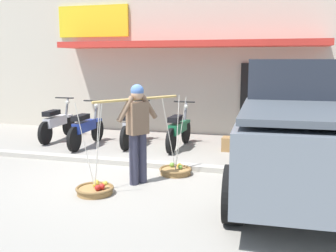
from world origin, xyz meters
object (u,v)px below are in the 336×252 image
fruit_basket_left_side (175,170)px  wooden_crate (232,144)px  fruit_vendor (138,127)px  motorcycle_second_in_row (86,128)px  motorcycle_end_of_row (179,130)px  motorcycle_nearest_shop (57,123)px  parked_truck (303,127)px  fruit_basket_right_side (95,189)px  motorcycle_third_in_row (134,127)px

fruit_basket_left_side → wooden_crate: fruit_basket_left_side is taller
fruit_vendor → wooden_crate: bearing=66.7°
motorcycle_second_in_row → wooden_crate: motorcycle_second_in_row is taller
fruit_basket_left_side → motorcycle_end_of_row: size_ratio=0.80×
motorcycle_nearest_shop → motorcycle_second_in_row: same height
fruit_vendor → motorcycle_end_of_row: (-0.01, 2.81, -0.52)m
parked_truck → motorcycle_end_of_row: bearing=138.2°
motorcycle_nearest_shop → motorcycle_second_in_row: bearing=-24.1°
motorcycle_end_of_row → fruit_basket_right_side: bearing=-97.4°
fruit_basket_right_side → wooden_crate: bearing=64.5°
fruit_basket_right_side → motorcycle_third_in_row: 3.62m
fruit_basket_left_side → motorcycle_nearest_shop: 4.40m
fruit_basket_left_side → motorcycle_nearest_shop: size_ratio=0.80×
motorcycle_third_in_row → wooden_crate: motorcycle_third_in_row is taller
fruit_vendor → fruit_basket_left_side: (0.47, 0.70, -0.90)m
fruit_basket_right_side → motorcycle_nearest_shop: (-2.86, 3.57, 0.37)m
parked_truck → motorcycle_second_in_row: bearing=158.2°
wooden_crate → motorcycle_end_of_row: bearing=-176.5°
motorcycle_nearest_shop → parked_truck: size_ratio=0.38×
fruit_basket_right_side → parked_truck: 3.45m
fruit_basket_right_side → wooden_crate: fruit_basket_right_side is taller
parked_truck → motorcycle_nearest_shop: bearing=157.8°
fruit_vendor → motorcycle_second_in_row: fruit_vendor is taller
fruit_vendor → wooden_crate: (1.24, 2.89, -0.82)m
parked_truck → wooden_crate: 2.96m
fruit_basket_left_side → parked_truck: bearing=-7.0°
fruit_basket_left_side → motorcycle_end_of_row: 2.20m
motorcycle_third_in_row → fruit_vendor: bearing=-67.8°
fruit_basket_right_side → motorcycle_end_of_row: size_ratio=0.80×
fruit_basket_right_side → parked_truck: size_ratio=0.30×
motorcycle_nearest_shop → wooden_crate: (4.57, 0.01, -0.29)m
motorcycle_second_in_row → parked_truck: size_ratio=0.38×
motorcycle_second_in_row → motorcycle_end_of_row: (2.22, 0.43, 0.00)m
parked_truck → motorcycle_third_in_row: bearing=147.7°
motorcycle_third_in_row → motorcycle_end_of_row: bearing=-1.3°
motorcycle_third_in_row → parked_truck: 4.54m
motorcycle_second_in_row → motorcycle_third_in_row: same height
motorcycle_second_in_row → wooden_crate: size_ratio=4.14×
fruit_vendor → fruit_basket_right_side: size_ratio=1.17×
motorcycle_second_in_row → motorcycle_third_in_row: (1.07, 0.45, 0.00)m
motorcycle_nearest_shop → motorcycle_third_in_row: size_ratio=1.00×
motorcycle_second_in_row → motorcycle_third_in_row: bearing=22.9°
fruit_basket_left_side → motorcycle_second_in_row: fruit_basket_left_side is taller
fruit_basket_right_side → parked_truck: bearing=19.9°
motorcycle_third_in_row → wooden_crate: size_ratio=4.14×
motorcycle_nearest_shop → motorcycle_third_in_row: 2.17m
motorcycle_nearest_shop → motorcycle_third_in_row: same height
parked_truck → wooden_crate: parked_truck is taller
fruit_basket_left_side → motorcycle_nearest_shop: bearing=150.3°
fruit_basket_left_side → parked_truck: 2.39m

